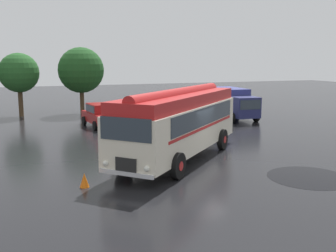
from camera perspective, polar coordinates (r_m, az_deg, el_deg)
name	(u,v)px	position (r m, az deg, el deg)	size (l,w,h in m)	color
ground_plane	(196,159)	(19.40, 4.08, -4.83)	(120.00, 120.00, 0.00)	black
vintage_bus	(179,121)	(19.09, 1.64, 0.77)	(9.02, 8.68, 3.49)	silver
car_near_left	(101,115)	(29.16, -9.74, 1.59)	(2.33, 4.37, 1.66)	maroon
car_mid_left	(134,113)	(29.96, -4.96, 1.90)	(2.14, 4.29, 1.66)	#144C28
car_mid_right	(165,111)	(30.76, -0.39, 2.14)	(2.42, 4.41, 1.66)	black
car_far_right	(200,110)	(31.89, 4.74, 2.37)	(2.10, 4.27, 1.66)	#B7BABF
box_van	(233,102)	(33.03, 9.36, 3.42)	(2.69, 5.90, 2.50)	navy
tree_left_of_centre	(18,73)	(35.98, -20.89, 7.25)	(3.37, 3.37, 5.43)	#4C3823
tree_centre	(81,71)	(36.34, -12.51, 7.85)	(4.07, 4.07, 5.96)	#4C3823
traffic_cone	(84,180)	(15.47, -12.04, -7.70)	(0.36, 0.36, 0.55)	orange
puddle_patch	(309,177)	(17.43, 19.78, -7.03)	(3.41, 3.41, 0.01)	black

